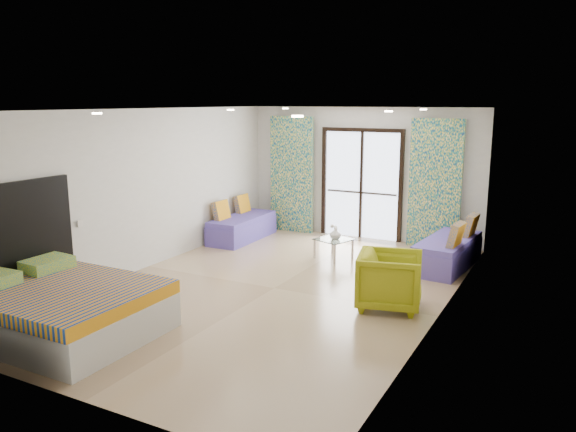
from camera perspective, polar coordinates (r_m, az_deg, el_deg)
The scene contains 24 objects.
floor at distance 8.69m, azimuth -1.40°, elevation -7.33°, with size 5.00×7.50×0.01m, color #A0815F, non-canonical shape.
ceiling at distance 8.22m, azimuth -1.50°, elevation 10.77°, with size 5.00×7.50×0.01m, color silver, non-canonical shape.
wall_back at distance 11.73m, azimuth 7.54°, elevation 4.32°, with size 5.00×0.01×2.70m, color silver, non-canonical shape.
wall_front at distance 5.48m, azimuth -21.02°, elevation -4.80°, with size 5.00×0.01×2.70m, color silver, non-canonical shape.
wall_left at distance 9.80m, azimuth -14.33°, elevation 2.62°, with size 0.01×7.50×2.70m, color silver, non-canonical shape.
wall_right at distance 7.48m, azimuth 15.53°, elevation -0.17°, with size 0.01×7.50×2.70m, color silver, non-canonical shape.
balcony_door at distance 11.71m, azimuth 7.48°, elevation 3.86°, with size 1.76×0.08×2.28m.
balcony_rail at distance 11.77m, azimuth 7.46°, elevation 2.38°, with size 1.52×0.03×0.04m, color #595451.
curtain_left at distance 12.20m, azimuth 0.38°, elevation 4.23°, with size 1.00×0.10×2.50m, color silver.
curtain_right at distance 11.13m, azimuth 14.71°, elevation 3.13°, with size 1.00×0.10×2.50m, color silver.
downlight_a at distance 7.49m, azimuth -18.83°, elevation 9.84°, with size 0.12×0.12×0.02m, color #FFE0B2.
downlight_b at distance 5.80m, azimuth 0.97°, elevation 10.10°, with size 0.12×0.12×0.02m, color #FFE0B2.
downlight_c at distance 9.80m, azimuth -5.86°, elevation 10.68°, with size 0.12×0.12×0.02m, color #FFE0B2.
downlight_d at distance 8.58m, azimuth 10.20°, elevation 10.43°, with size 0.12×0.12×0.02m, color #FFE0B2.
downlight_e at distance 11.52m, azimuth -0.27°, elevation 10.88°, with size 0.12×0.12×0.02m, color #FFE0B2.
downlight_f at distance 10.50m, azimuth 13.58°, elevation 10.48°, with size 0.12×0.12×0.02m, color #FFE0B2.
headboard at distance 8.06m, azimuth -26.90°, elevation -2.36°, with size 0.06×2.10×1.50m, color black.
switch_plate at distance 8.83m, azimuth -20.37°, elevation -0.70°, with size 0.02×0.10×0.10m, color silver.
bed at distance 7.51m, azimuth -21.96°, elevation -8.75°, with size 2.19×1.79×0.76m.
daybed_left at distance 11.66m, azimuth -4.74°, elevation -1.06°, with size 0.72×1.76×0.86m.
daybed_right at distance 10.05m, azimuth 15.99°, elevation -3.49°, with size 0.87×1.87×0.90m.
coffee_table at distance 10.22m, azimuth 4.66°, elevation -2.54°, with size 0.71×0.71×0.64m.
vase at distance 10.14m, azimuth 4.83°, elevation -1.81°, with size 0.21×0.22×0.21m, color white.
armchair at distance 7.90m, azimuth 10.32°, elevation -6.17°, with size 0.84×0.79×0.87m, color #A0A215.
Camera 1 is at (4.01, -7.17, 2.83)m, focal length 35.00 mm.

